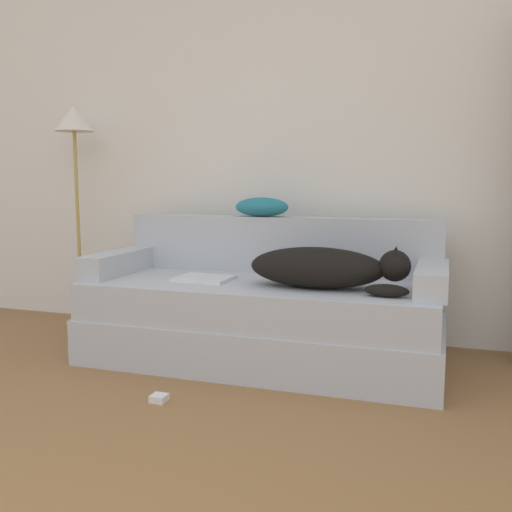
% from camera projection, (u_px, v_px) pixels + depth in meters
% --- Properties ---
extents(wall_back, '(6.83, 0.06, 2.70)m').
position_uv_depth(wall_back, '(299.00, 120.00, 3.52)').
color(wall_back, silver).
rests_on(wall_back, ground_plane).
extents(couch, '(1.90, 0.82, 0.44)m').
position_uv_depth(couch, '(262.00, 322.00, 3.08)').
color(couch, '#B2B7BC').
rests_on(couch, ground_plane).
extents(couch_backrest, '(1.86, 0.15, 0.33)m').
position_uv_depth(couch_backrest, '(279.00, 245.00, 3.35)').
color(couch_backrest, '#B2B7BC').
rests_on(couch_backrest, couch).
extents(couch_arm_left, '(0.15, 0.63, 0.13)m').
position_uv_depth(couch_arm_left, '(119.00, 263.00, 3.31)').
color(couch_arm_left, '#B2B7BC').
rests_on(couch_arm_left, couch).
extents(couch_arm_right, '(0.15, 0.63, 0.13)m').
position_uv_depth(couch_arm_right, '(432.00, 279.00, 2.77)').
color(couch_arm_right, '#B2B7BC').
rests_on(couch_arm_right, couch).
extents(dog, '(0.81, 0.32, 0.22)m').
position_uv_depth(dog, '(324.00, 268.00, 2.85)').
color(dog, black).
rests_on(dog, couch).
extents(laptop, '(0.30, 0.25, 0.02)m').
position_uv_depth(laptop, '(204.00, 278.00, 3.10)').
color(laptop, silver).
rests_on(laptop, couch).
extents(throw_pillow, '(0.32, 0.18, 0.11)m').
position_uv_depth(throw_pillow, '(262.00, 207.00, 3.34)').
color(throw_pillow, teal).
rests_on(throw_pillow, couch_backrest).
extents(floor_lamp, '(0.26, 0.26, 1.46)m').
position_uv_depth(floor_lamp, '(75.00, 142.00, 3.76)').
color(floor_lamp, tan).
rests_on(floor_lamp, ground_plane).
extents(power_adapter, '(0.07, 0.07, 0.03)m').
position_uv_depth(power_adapter, '(159.00, 398.00, 2.53)').
color(power_adapter, silver).
rests_on(power_adapter, ground_plane).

